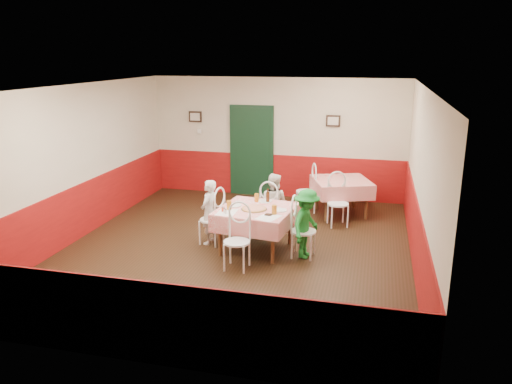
% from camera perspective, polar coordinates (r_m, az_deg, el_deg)
% --- Properties ---
extents(floor, '(7.00, 7.00, 0.00)m').
position_cam_1_polar(floor, '(8.87, -2.19, -6.44)').
color(floor, black).
rests_on(floor, ground).
extents(ceiling, '(7.00, 7.00, 0.00)m').
position_cam_1_polar(ceiling, '(8.24, -2.39, 11.92)').
color(ceiling, white).
rests_on(ceiling, back_wall).
extents(back_wall, '(6.00, 0.10, 2.80)m').
position_cam_1_polar(back_wall, '(11.79, 2.40, 6.18)').
color(back_wall, beige).
rests_on(back_wall, ground).
extents(front_wall, '(6.00, 0.10, 2.80)m').
position_cam_1_polar(front_wall, '(5.32, -12.72, -6.07)').
color(front_wall, beige).
rests_on(front_wall, ground).
extents(left_wall, '(0.10, 7.00, 2.80)m').
position_cam_1_polar(left_wall, '(9.69, -19.63, 3.22)').
color(left_wall, beige).
rests_on(left_wall, ground).
extents(right_wall, '(0.10, 7.00, 2.80)m').
position_cam_1_polar(right_wall, '(8.17, 18.41, 1.14)').
color(right_wall, beige).
rests_on(right_wall, ground).
extents(wainscot_back, '(6.00, 0.03, 1.00)m').
position_cam_1_polar(wainscot_back, '(11.95, 2.34, 1.90)').
color(wainscot_back, maroon).
rests_on(wainscot_back, ground).
extents(wainscot_front, '(6.00, 0.03, 1.00)m').
position_cam_1_polar(wainscot_front, '(5.72, -12.10, -14.44)').
color(wainscot_front, maroon).
rests_on(wainscot_front, ground).
extents(wainscot_left, '(0.03, 7.00, 1.00)m').
position_cam_1_polar(wainscot_left, '(9.90, -19.09, -1.87)').
color(wainscot_left, maroon).
rests_on(wainscot_left, ground).
extents(wainscot_right, '(0.03, 7.00, 1.00)m').
position_cam_1_polar(wainscot_right, '(8.42, 17.78, -4.79)').
color(wainscot_right, maroon).
rests_on(wainscot_right, ground).
extents(door, '(0.96, 0.06, 2.10)m').
position_cam_1_polar(door, '(11.93, -0.50, 4.60)').
color(door, black).
rests_on(door, ground).
extents(picture_left, '(0.32, 0.03, 0.26)m').
position_cam_1_polar(picture_left, '(12.22, -6.96, 8.54)').
color(picture_left, black).
rests_on(picture_left, back_wall).
extents(picture_right, '(0.32, 0.03, 0.26)m').
position_cam_1_polar(picture_right, '(11.49, 8.81, 8.03)').
color(picture_right, black).
rests_on(picture_right, back_wall).
extents(thermostat, '(0.10, 0.03, 0.10)m').
position_cam_1_polar(thermostat, '(12.23, -6.46, 6.91)').
color(thermostat, white).
rests_on(thermostat, back_wall).
extents(main_table, '(1.36, 1.36, 0.77)m').
position_cam_1_polar(main_table, '(8.67, 0.00, -4.30)').
color(main_table, red).
rests_on(main_table, ground).
extents(second_table, '(1.44, 1.44, 0.77)m').
position_cam_1_polar(second_table, '(10.73, 9.68, -0.60)').
color(second_table, red).
rests_on(second_table, ground).
extents(chair_left, '(0.50, 0.50, 0.90)m').
position_cam_1_polar(chair_left, '(8.97, -5.08, -3.17)').
color(chair_left, white).
rests_on(chair_left, ground).
extents(chair_right, '(0.44, 0.44, 0.90)m').
position_cam_1_polar(chair_right, '(8.40, 5.44, -4.50)').
color(chair_right, white).
rests_on(chair_right, ground).
extents(chair_far, '(0.48, 0.48, 0.90)m').
position_cam_1_polar(chair_far, '(9.41, 1.85, -2.22)').
color(chair_far, white).
rests_on(chair_far, ground).
extents(chair_near, '(0.43, 0.43, 0.90)m').
position_cam_1_polar(chair_near, '(7.91, -2.21, -5.74)').
color(chair_near, white).
rests_on(chair_near, ground).
extents(chair_second_a, '(0.54, 0.54, 0.90)m').
position_cam_1_polar(chair_second_a, '(10.78, 5.72, 0.04)').
color(chair_second_a, white).
rests_on(chair_second_a, ground).
extents(chair_second_b, '(0.54, 0.54, 0.90)m').
position_cam_1_polar(chair_second_b, '(9.99, 9.37, -1.35)').
color(chair_second_b, white).
rests_on(chair_second_b, ground).
extents(pizza, '(0.46, 0.46, 0.03)m').
position_cam_1_polar(pizza, '(8.48, -0.22, -1.93)').
color(pizza, '#B74723').
rests_on(pizza, main_table).
extents(plate_left, '(0.28, 0.28, 0.01)m').
position_cam_1_polar(plate_left, '(8.70, -2.48, -1.52)').
color(plate_left, white).
rests_on(plate_left, main_table).
extents(plate_right, '(0.28, 0.28, 0.01)m').
position_cam_1_polar(plate_right, '(8.44, 2.68, -2.07)').
color(plate_right, white).
rests_on(plate_right, main_table).
extents(plate_far, '(0.28, 0.28, 0.01)m').
position_cam_1_polar(plate_far, '(8.93, 1.05, -1.06)').
color(plate_far, white).
rests_on(plate_far, main_table).
extents(glass_a, '(0.09, 0.09, 0.15)m').
position_cam_1_polar(glass_a, '(8.47, -3.09, -1.52)').
color(glass_a, '#BF7219').
rests_on(glass_a, main_table).
extents(glass_b, '(0.09, 0.09, 0.16)m').
position_cam_1_polar(glass_b, '(8.22, 2.11, -2.04)').
color(glass_b, '#BF7219').
rests_on(glass_b, main_table).
extents(glass_c, '(0.09, 0.09, 0.15)m').
position_cam_1_polar(glass_c, '(8.91, 0.08, -0.65)').
color(glass_c, '#BF7219').
rests_on(glass_c, main_table).
extents(beer_bottle, '(0.07, 0.07, 0.23)m').
position_cam_1_polar(beer_bottle, '(8.86, 1.35, -0.48)').
color(beer_bottle, '#381C0A').
rests_on(beer_bottle, main_table).
extents(shaker_a, '(0.04, 0.04, 0.09)m').
position_cam_1_polar(shaker_a, '(8.31, -3.61, -2.11)').
color(shaker_a, silver).
rests_on(shaker_a, main_table).
extents(shaker_b, '(0.04, 0.04, 0.09)m').
position_cam_1_polar(shaker_b, '(8.25, -3.48, -2.23)').
color(shaker_b, silver).
rests_on(shaker_b, main_table).
extents(shaker_c, '(0.04, 0.04, 0.09)m').
position_cam_1_polar(shaker_c, '(8.38, -3.85, -1.96)').
color(shaker_c, '#B23319').
rests_on(shaker_c, main_table).
extents(menu_left, '(0.30, 0.40, 0.00)m').
position_cam_1_polar(menu_left, '(8.35, -3.35, -2.32)').
color(menu_left, white).
rests_on(menu_left, main_table).
extents(menu_right, '(0.42, 0.48, 0.00)m').
position_cam_1_polar(menu_right, '(8.08, 1.40, -2.91)').
color(menu_right, white).
rests_on(menu_right, main_table).
extents(wallet, '(0.12, 0.10, 0.02)m').
position_cam_1_polar(wallet, '(8.19, 1.43, -2.60)').
color(wallet, black).
rests_on(wallet, main_table).
extents(diner_left, '(0.33, 0.46, 1.18)m').
position_cam_1_polar(diner_left, '(8.95, -5.39, -2.30)').
color(diner_left, gray).
rests_on(diner_left, ground).
extents(diner_far, '(0.63, 0.53, 1.17)m').
position_cam_1_polar(diner_far, '(9.41, 1.96, -1.34)').
color(diner_far, gray).
rests_on(diner_far, ground).
extents(diner_right, '(0.62, 0.85, 1.18)m').
position_cam_1_polar(diner_right, '(8.34, 5.79, -3.63)').
color(diner_right, gray).
rests_on(diner_right, ground).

